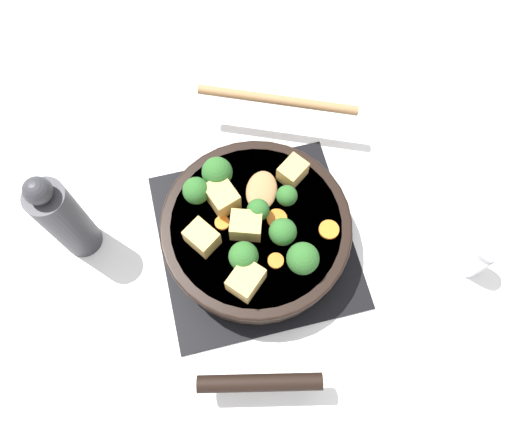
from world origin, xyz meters
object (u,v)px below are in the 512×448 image
(skillet_pan, at_px, (256,231))
(pepper_mill, at_px, (64,218))
(wooden_spoon, at_px, (271,135))
(salt_shaker, at_px, (478,259))

(skillet_pan, height_order, pepper_mill, pepper_mill)
(skillet_pan, distance_m, wooden_spoon, 0.16)
(skillet_pan, relative_size, wooden_spoon, 1.57)
(skillet_pan, xyz_separation_m, pepper_mill, (-0.28, 0.07, 0.04))
(pepper_mill, xyz_separation_m, salt_shaker, (0.60, -0.19, -0.05))
(wooden_spoon, relative_size, salt_shaker, 2.93)
(salt_shaker, bearing_deg, pepper_mill, 162.01)
(wooden_spoon, relative_size, pepper_mill, 1.21)
(pepper_mill, height_order, salt_shaker, pepper_mill)
(wooden_spoon, xyz_separation_m, salt_shaker, (0.26, -0.27, -0.04))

